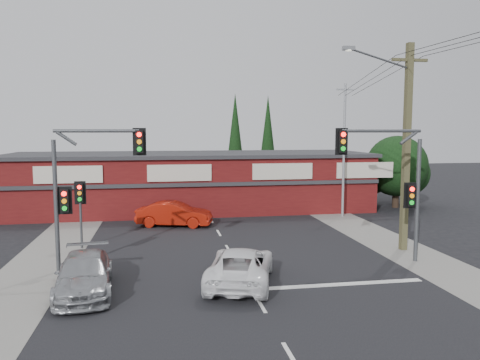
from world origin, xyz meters
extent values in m
plane|color=black|center=(0.00, 0.00, 0.00)|extent=(120.00, 120.00, 0.00)
cube|color=black|center=(0.00, 5.00, 0.01)|extent=(14.00, 70.00, 0.01)
cube|color=gray|center=(-8.50, 5.00, 0.01)|extent=(3.00, 70.00, 0.02)
cube|color=gray|center=(8.50, 5.00, 0.01)|extent=(3.00, 70.00, 0.02)
cube|color=silver|center=(3.50, -1.50, 0.01)|extent=(6.50, 0.35, 0.01)
imported|color=white|center=(-0.28, -0.68, 0.69)|extent=(3.58, 5.42, 1.38)
imported|color=#A2A5A7|center=(-6.04, -0.76, 0.69)|extent=(2.33, 4.90, 1.38)
imported|color=#A01809|center=(-2.45, 10.78, 0.76)|extent=(4.84, 2.71, 1.51)
cube|color=silver|center=(0.00, -6.73, 0.01)|extent=(0.12, 1.60, 0.01)
cube|color=silver|center=(0.00, -2.97, 0.01)|extent=(0.12, 1.60, 0.01)
cube|color=silver|center=(0.00, 0.78, 0.01)|extent=(0.12, 1.60, 0.01)
cube|color=silver|center=(0.00, 4.54, 0.01)|extent=(0.12, 1.60, 0.01)
cube|color=silver|center=(0.00, 8.30, 0.01)|extent=(0.12, 1.60, 0.01)
cube|color=silver|center=(0.00, 12.05, 0.01)|extent=(0.12, 1.60, 0.01)
cube|color=silver|center=(0.00, 15.81, 0.01)|extent=(0.12, 1.60, 0.01)
cube|color=silver|center=(0.00, 19.57, 0.01)|extent=(0.12, 1.60, 0.01)
cube|color=silver|center=(0.00, 23.32, 0.01)|extent=(0.12, 1.60, 0.01)
cube|color=silver|center=(0.00, 27.08, 0.01)|extent=(0.12, 1.60, 0.01)
cube|color=#4E0F10|center=(-1.00, 17.00, 2.00)|extent=(26.00, 8.00, 4.00)
cube|color=#2D2D30|center=(-1.00, 17.00, 4.10)|extent=(26.40, 8.40, 0.25)
cube|color=beige|center=(-9.00, 12.95, 3.10)|extent=(4.20, 0.12, 1.10)
cube|color=beige|center=(-2.00, 12.95, 3.10)|extent=(4.20, 0.12, 1.10)
cube|color=beige|center=(5.00, 12.95, 3.10)|extent=(4.20, 0.12, 1.10)
cube|color=beige|center=(11.00, 12.95, 3.10)|extent=(4.20, 0.12, 1.10)
cube|color=#2D2D30|center=(-1.00, 12.90, 2.30)|extent=(26.00, 0.15, 0.25)
cylinder|color=#2D2116|center=(14.50, 15.00, 0.90)|extent=(0.50, 0.50, 1.80)
sphere|color=black|center=(14.50, 15.00, 3.20)|extent=(4.60, 4.60, 4.60)
sphere|color=black|center=(16.00, 16.00, 2.50)|extent=(3.40, 3.40, 3.40)
sphere|color=black|center=(13.20, 16.40, 2.30)|extent=(2.80, 2.80, 2.80)
cylinder|color=#2D2116|center=(3.50, 24.00, 1.00)|extent=(0.24, 0.24, 2.00)
cone|color=black|center=(3.50, 24.00, 5.50)|extent=(1.80, 1.80, 7.50)
cylinder|color=#2D2116|center=(7.00, 26.00, 1.00)|extent=(0.24, 0.24, 2.00)
cone|color=black|center=(7.00, 26.00, 5.50)|extent=(1.80, 1.80, 7.50)
cylinder|color=#47494C|center=(-7.50, 2.00, 2.75)|extent=(0.18, 0.18, 5.50)
cylinder|color=#47494C|center=(-5.80, 2.00, 5.85)|extent=(3.40, 0.14, 0.14)
cylinder|color=#47494C|center=(-6.99, 2.00, 5.55)|extent=(0.82, 0.14, 0.63)
cube|color=black|center=(-4.10, 2.00, 5.40)|extent=(0.32, 0.22, 0.95)
cube|color=black|center=(-4.10, 2.07, 5.40)|extent=(0.55, 0.04, 1.15)
cylinder|color=#FF0C07|center=(-4.10, 1.87, 5.70)|extent=(0.20, 0.06, 0.20)
cylinder|color=orange|center=(-4.10, 1.87, 5.40)|extent=(0.20, 0.06, 0.20)
cylinder|color=#0CE526|center=(-4.10, 1.87, 5.10)|extent=(0.20, 0.06, 0.20)
cube|color=black|center=(-7.15, 2.00, 3.00)|extent=(0.32, 0.22, 0.95)
cube|color=black|center=(-7.15, 2.07, 3.00)|extent=(0.55, 0.04, 1.15)
cylinder|color=#FF0C07|center=(-7.15, 1.87, 3.30)|extent=(0.20, 0.06, 0.20)
cylinder|color=orange|center=(-7.15, 1.87, 3.00)|extent=(0.20, 0.06, 0.20)
cylinder|color=#0CE526|center=(-7.15, 1.87, 2.70)|extent=(0.20, 0.06, 0.20)
cylinder|color=#47494C|center=(8.00, 1.00, 2.75)|extent=(0.18, 0.18, 5.50)
cylinder|color=#47494C|center=(6.20, 1.00, 5.85)|extent=(3.60, 0.14, 0.14)
cylinder|color=#47494C|center=(7.46, 1.00, 5.55)|extent=(0.82, 0.14, 0.63)
cube|color=black|center=(4.40, 1.00, 5.40)|extent=(0.32, 0.22, 0.95)
cube|color=black|center=(4.40, 1.07, 5.40)|extent=(0.55, 0.04, 1.15)
cylinder|color=#FF0C07|center=(4.40, 0.87, 5.70)|extent=(0.20, 0.06, 0.20)
cylinder|color=orange|center=(4.40, 0.87, 5.40)|extent=(0.20, 0.06, 0.20)
cylinder|color=#0CE526|center=(4.40, 0.87, 5.10)|extent=(0.20, 0.06, 0.20)
cube|color=black|center=(7.65, 1.00, 3.00)|extent=(0.32, 0.22, 0.95)
cube|color=black|center=(7.65, 1.07, 3.00)|extent=(0.55, 0.04, 1.15)
cylinder|color=#FF0C07|center=(7.65, 0.87, 3.30)|extent=(0.20, 0.06, 0.20)
cylinder|color=orange|center=(7.65, 0.87, 3.00)|extent=(0.20, 0.06, 0.20)
cylinder|color=#0CE526|center=(7.65, 0.87, 2.70)|extent=(0.20, 0.06, 0.20)
cylinder|color=#47494C|center=(-7.20, 6.00, 1.50)|extent=(0.12, 0.12, 3.00)
cube|color=black|center=(-7.20, 6.00, 2.80)|extent=(0.32, 0.22, 0.95)
cube|color=black|center=(-7.20, 6.07, 2.80)|extent=(0.55, 0.04, 1.15)
cylinder|color=#FF0C07|center=(-7.20, 5.87, 3.10)|extent=(0.20, 0.06, 0.20)
cylinder|color=orange|center=(-7.20, 5.87, 2.80)|extent=(0.20, 0.06, 0.20)
cylinder|color=#0CE526|center=(-7.20, 5.87, 2.50)|extent=(0.20, 0.06, 0.20)
cube|color=brown|center=(8.50, 3.00, 5.00)|extent=(0.30, 0.30, 10.00)
cube|color=brown|center=(8.50, 3.00, 9.20)|extent=(1.80, 0.14, 0.14)
cylinder|color=#47494C|center=(6.90, 2.85, 9.20)|extent=(3.23, 0.39, 0.89)
cube|color=slate|center=(5.30, 2.70, 9.60)|extent=(0.55, 0.25, 0.18)
cylinder|color=silver|center=(5.30, 2.70, 9.50)|extent=(0.28, 0.28, 0.05)
cylinder|color=gray|center=(9.00, 12.00, 4.50)|extent=(0.16, 0.16, 9.00)
cube|color=gray|center=(9.00, 12.00, 8.60)|extent=(1.20, 0.10, 0.10)
cylinder|color=black|center=(8.15, 7.50, 8.80)|extent=(0.73, 9.01, 1.22)
cylinder|color=black|center=(8.75, 7.50, 8.80)|extent=(0.52, 9.00, 1.22)
cylinder|color=black|center=(9.34, 7.50, 8.80)|extent=(0.31, 9.00, 1.22)
camera|label=1|loc=(-3.28, -17.93, 5.84)|focal=35.00mm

